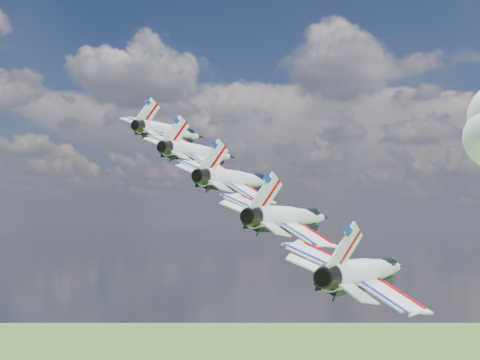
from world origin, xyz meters
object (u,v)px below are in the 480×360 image
at_px(jet_2, 240,180).
at_px(jet_4, 369,271).
at_px(jet_3, 293,217).
at_px(jet_0, 172,132).
at_px(jet_1, 201,153).

xyz_separation_m(jet_2, jet_4, (15.26, -15.12, -7.46)).
bearing_deg(jet_4, jet_2, 147.17).
relative_size(jet_3, jet_4, 1.00).
bearing_deg(jet_0, jet_2, -32.83).
distance_m(jet_0, jet_3, 34.12).
xyz_separation_m(jet_1, jet_2, (7.63, -7.56, -3.73)).
height_order(jet_3, jet_4, jet_3).
relative_size(jet_0, jet_1, 1.00).
bearing_deg(jet_1, jet_2, -32.83).
height_order(jet_1, jet_4, jet_1).
distance_m(jet_1, jet_3, 22.74).
relative_size(jet_1, jet_3, 1.00).
bearing_deg(jet_0, jet_4, -32.83).
distance_m(jet_2, jet_4, 22.74).
distance_m(jet_3, jet_4, 11.37).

